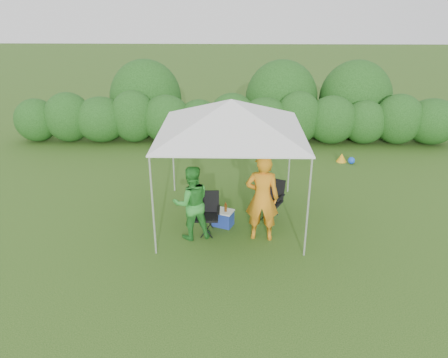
{
  "coord_description": "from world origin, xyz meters",
  "views": [
    {
      "loc": [
        0.05,
        -8.49,
        4.96
      ],
      "look_at": [
        -0.15,
        0.4,
        1.05
      ],
      "focal_mm": 35.0,
      "sensor_mm": 36.0,
      "label": 1
    }
  ],
  "objects_px": {
    "man": "(262,198)",
    "woman": "(192,203)",
    "chair_left": "(207,210)",
    "chair_right": "(272,196)",
    "canopy": "(231,116)",
    "cooler": "(223,218)"
  },
  "relations": [
    {
      "from": "chair_left",
      "to": "woman",
      "type": "bearing_deg",
      "value": -141.71
    },
    {
      "from": "man",
      "to": "woman",
      "type": "xyz_separation_m",
      "value": [
        -1.47,
        0.02,
        -0.14
      ]
    },
    {
      "from": "chair_left",
      "to": "man",
      "type": "height_order",
      "value": "man"
    },
    {
      "from": "canopy",
      "to": "woman",
      "type": "height_order",
      "value": "canopy"
    },
    {
      "from": "man",
      "to": "cooler",
      "type": "bearing_deg",
      "value": -27.16
    },
    {
      "from": "man",
      "to": "woman",
      "type": "height_order",
      "value": "man"
    },
    {
      "from": "man",
      "to": "cooler",
      "type": "relative_size",
      "value": 3.56
    },
    {
      "from": "woman",
      "to": "cooler",
      "type": "height_order",
      "value": "woman"
    },
    {
      "from": "woman",
      "to": "man",
      "type": "bearing_deg",
      "value": 163.54
    },
    {
      "from": "chair_right",
      "to": "woman",
      "type": "bearing_deg",
      "value": -124.02
    },
    {
      "from": "woman",
      "to": "chair_left",
      "type": "bearing_deg",
      "value": -156.98
    },
    {
      "from": "man",
      "to": "chair_left",
      "type": "bearing_deg",
      "value": -7.39
    },
    {
      "from": "chair_right",
      "to": "woman",
      "type": "distance_m",
      "value": 2.04
    },
    {
      "from": "chair_right",
      "to": "canopy",
      "type": "bearing_deg",
      "value": -144.47
    },
    {
      "from": "chair_left",
      "to": "cooler",
      "type": "distance_m",
      "value": 0.54
    },
    {
      "from": "man",
      "to": "woman",
      "type": "distance_m",
      "value": 1.48
    },
    {
      "from": "chair_left",
      "to": "man",
      "type": "relative_size",
      "value": 0.48
    },
    {
      "from": "canopy",
      "to": "man",
      "type": "height_order",
      "value": "canopy"
    },
    {
      "from": "chair_right",
      "to": "cooler",
      "type": "bearing_deg",
      "value": -130.18
    },
    {
      "from": "chair_right",
      "to": "man",
      "type": "relative_size",
      "value": 0.47
    },
    {
      "from": "canopy",
      "to": "cooler",
      "type": "distance_m",
      "value": 2.3
    },
    {
      "from": "cooler",
      "to": "canopy",
      "type": "bearing_deg",
      "value": 85.31
    }
  ]
}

